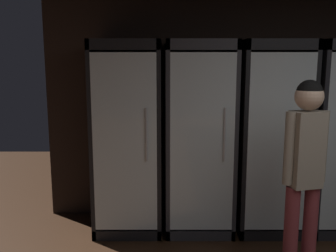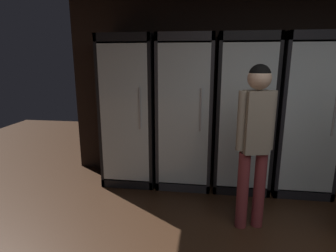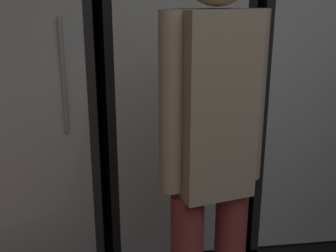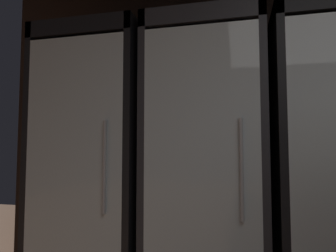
# 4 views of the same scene
# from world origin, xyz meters

# --- Properties ---
(cooler_left) EXTENTS (0.68, 0.67, 1.92)m
(cooler_left) POSITION_xyz_m (-1.36, 2.70, 0.94)
(cooler_left) COLOR #2B2B30
(cooler_left) RESTS_ON ground
(cooler_center) EXTENTS (0.68, 0.67, 1.92)m
(cooler_center) POSITION_xyz_m (-0.64, 2.70, 0.94)
(cooler_center) COLOR black
(cooler_center) RESTS_ON ground
(cooler_right) EXTENTS (0.68, 0.67, 1.92)m
(cooler_right) POSITION_xyz_m (0.08, 2.70, 0.94)
(cooler_right) COLOR black
(cooler_right) RESTS_ON ground
(shopper_near) EXTENTS (0.35, 0.22, 1.59)m
(shopper_near) POSITION_xyz_m (-0.63, 1.71, 0.97)
(shopper_near) COLOR brown
(shopper_near) RESTS_ON ground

